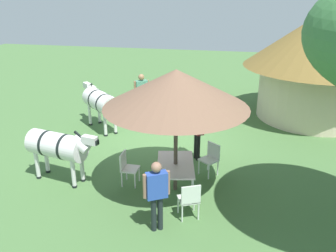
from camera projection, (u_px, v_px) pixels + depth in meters
ground_plane at (165, 142)px, 12.28m from camera, size 36.00×36.00×0.00m
thatched_hut at (319, 59)px, 13.74m from camera, size 5.59×5.59×4.08m
shade_umbrella at (176, 89)px, 8.51m from camera, size 3.50×3.50×3.16m
patio_dining_table at (175, 166)px, 9.26m from camera, size 1.66×1.18×0.74m
patio_chair_near_hut at (127, 166)px, 9.57m from camera, size 0.45×0.43×0.90m
patio_chair_west_end at (189, 199)px, 8.14m from camera, size 0.56×0.57×0.90m
patio_chair_near_lawn at (211, 157)px, 10.08m from camera, size 0.60×0.61×0.90m
guest_beside_umbrella at (198, 127)px, 10.75m from camera, size 0.53×0.42×1.71m
guest_behind_table at (157, 190)px, 7.60m from camera, size 0.39×0.52×1.64m
standing_watcher at (142, 91)px, 14.26m from camera, size 0.44×0.53×1.73m
striped_lounge_chair at (223, 112)px, 14.35m from camera, size 0.71×0.90×0.65m
zebra_nearest_camera at (100, 102)px, 13.04m from camera, size 1.82×1.89×1.58m
zebra_by_umbrella at (59, 146)px, 9.58m from camera, size 1.00×2.23×1.54m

